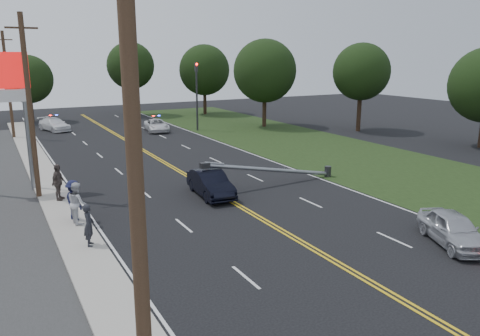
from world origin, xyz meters
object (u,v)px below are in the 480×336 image
utility_pole_near (138,220)px  bystander_b (77,203)px  bystander_c (74,200)px  crashed_sedan (211,183)px  waiting_sedan (453,229)px  emergency_b (54,124)px  traffic_signal (197,91)px  utility_pole_far (8,85)px  utility_pole_mid (30,107)px  emergency_a (157,125)px  fallen_streetlight (278,170)px  bystander_d (58,182)px  bystander_a (89,225)px

utility_pole_near → bystander_b: utility_pole_near is taller
utility_pole_near → bystander_c: bearing=85.8°
crashed_sedan → waiting_sedan: bearing=-57.1°
utility_pole_near → emergency_b: (4.09, 45.08, -4.41)m
traffic_signal → utility_pole_far: (-17.50, 4.00, 0.88)m
utility_pole_mid → emergency_a: size_ratio=2.21×
traffic_signal → utility_pole_near: size_ratio=0.70×
utility_pole_far → emergency_b: (4.09, 3.08, -4.41)m
waiting_sedan → crashed_sedan: bearing=141.9°
fallen_streetlight → emergency_a: size_ratio=2.07×
utility_pole_near → emergency_a: (13.47, 39.48, -4.46)m
utility_pole_mid → bystander_d: bearing=-56.2°
bystander_c → bystander_b: bearing=169.5°
emergency_a → bystander_d: bearing=-113.0°
bystander_b → bystander_c: bystander_b is taller
traffic_signal → fallen_streetlight: bearing=-100.6°
utility_pole_far → crashed_sedan: bearing=-71.7°
bystander_a → utility_pole_far: bearing=17.7°
traffic_signal → bystander_d: size_ratio=3.52×
fallen_streetlight → bystander_a: (-12.28, -4.57, 0.09)m
bystander_c → crashed_sedan: bearing=-100.2°
bystander_a → bystander_b: bearing=14.5°
utility_pole_mid → traffic_signal: bearing=45.8°
utility_pole_far → bystander_d: size_ratio=5.00×
utility_pole_near → utility_pole_far: size_ratio=1.00×
utility_pole_far → waiting_sedan: (14.70, -37.51, -4.39)m
utility_pole_near → utility_pole_mid: 20.00m
emergency_b → bystander_a: (-2.98, -33.65, 0.34)m
utility_pole_far → bystander_c: (1.11, -26.99, -3.99)m
fallen_streetlight → bystander_b: bystander_b is taller
fallen_streetlight → utility_pole_far: 29.54m
traffic_signal → bystander_b: traffic_signal is taller
utility_pole_far → bystander_d: utility_pole_far is taller
crashed_sedan → waiting_sedan: crashed_sedan is taller
fallen_streetlight → emergency_a: (0.09, 23.48, -0.29)m
fallen_streetlight → crashed_sedan: size_ratio=2.13×
emergency_a → bystander_a: bearing=-105.7°
crashed_sedan → emergency_a: bearing=83.3°
utility_pole_far → bystander_b: bearing=-87.6°
bystander_a → bystander_c: size_ratio=0.91×
traffic_signal → utility_pole_mid: 25.12m
utility_pole_far → crashed_sedan: 27.96m
traffic_signal → utility_pole_mid: bearing=-134.2°
emergency_a → emergency_b: size_ratio=0.98×
utility_pole_near → bystander_d: utility_pole_near is taller
emergency_b → traffic_signal: bearing=-45.5°
waiting_sedan → bystander_d: bearing=158.0°
utility_pole_mid → waiting_sedan: 21.82m
utility_pole_near → bystander_a: bearing=84.5°
utility_pole_far → bystander_d: bearing=-87.8°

